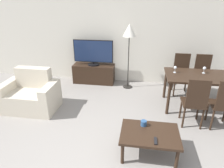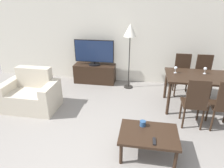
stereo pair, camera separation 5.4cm
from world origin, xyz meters
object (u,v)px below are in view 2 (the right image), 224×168
object	(u,v)px
dining_chair_far_left	(182,72)
cup_white_near	(143,123)
floor_lamp	(130,34)
coffee_table	(149,136)
tv	(94,52)
armchair	(32,95)
dining_chair_near	(195,101)
tv_stand	(95,73)
remote_primary	(154,141)
wine_glass_left	(205,69)
dining_chair_far	(204,74)
wine_glass_right	(176,68)
dining_table	(201,80)

from	to	relation	value
dining_chair_far_left	cup_white_near	size ratio (longest dim) A/B	10.48
floor_lamp	coffee_table	bearing A→B (deg)	-77.89
tv	floor_lamp	xyz separation A→B (m)	(0.97, -0.19, 0.56)
armchair	dining_chair_far_left	bearing A→B (deg)	22.09
tv	dining_chair_near	xyz separation A→B (m)	(2.29, -1.78, -0.33)
cup_white_near	armchair	bearing A→B (deg)	160.42
tv_stand	remote_primary	world-z (taller)	tv_stand
cup_white_near	wine_glass_left	size ratio (longest dim) A/B	0.64
dining_chair_far	wine_glass_right	distance (m)	1.06
cup_white_near	tv	bearing A→B (deg)	119.49
dining_table	dining_chair_far	bearing A→B (deg)	71.61
dining_chair_near	floor_lamp	distance (m)	2.25
floor_lamp	tv	bearing A→B (deg)	168.63
floor_lamp	cup_white_near	world-z (taller)	floor_lamp
dining_chair_far	remote_primary	xyz separation A→B (m)	(-1.22, -2.54, -0.14)
tv	dining_table	xyz separation A→B (m)	(2.54, -1.03, -0.20)
dining_chair_near	wine_glass_right	distance (m)	0.94
cup_white_near	dining_table	bearing A→B (deg)	51.44
tv_stand	dining_table	bearing A→B (deg)	-22.11
armchair	tv	distance (m)	1.98
coffee_table	floor_lamp	bearing A→B (deg)	102.11
remote_primary	coffee_table	bearing A→B (deg)	111.48
remote_primary	floor_lamp	bearing A→B (deg)	102.80
cup_white_near	wine_glass_right	bearing A→B (deg)	67.72
tv	dining_table	distance (m)	2.75
tv_stand	wine_glass_right	bearing A→B (deg)	-25.00
wine_glass_left	wine_glass_right	bearing A→B (deg)	-175.03
dining_table	dining_chair_far	xyz separation A→B (m)	(0.25, 0.75, -0.13)
cup_white_near	dining_chair_far	bearing A→B (deg)	57.46
tv_stand	dining_chair_near	xyz separation A→B (m)	(2.29, -1.78, 0.28)
dining_table	wine_glass_left	xyz separation A→B (m)	(0.09, 0.14, 0.19)
tv_stand	tv	xyz separation A→B (m)	(-0.00, -0.00, 0.61)
tv	dining_table	size ratio (longest dim) A/B	0.76
tv_stand	cup_white_near	xyz separation A→B (m)	(1.39, -2.47, 0.18)
tv_stand	dining_chair_far	size ratio (longest dim) A/B	1.15
wine_glass_left	coffee_table	bearing A→B (deg)	-122.96
dining_chair_far_left	remote_primary	world-z (taller)	dining_chair_far_left
dining_chair_far_left	dining_chair_far	bearing A→B (deg)	0.00
armchair	dining_table	world-z (taller)	armchair
tv_stand	dining_chair_far_left	world-z (taller)	dining_chair_far_left
coffee_table	remote_primary	xyz separation A→B (m)	(0.07, -0.19, 0.06)
dining_chair_far	armchair	bearing A→B (deg)	-160.58
floor_lamp	dining_table	bearing A→B (deg)	-27.98
tv_stand	dining_table	size ratio (longest dim) A/B	0.80
dining_chair_near	remote_primary	size ratio (longest dim) A/B	6.56
armchair	floor_lamp	distance (m)	2.67
coffee_table	dining_chair_far_left	size ratio (longest dim) A/B	0.89
coffee_table	armchair	bearing A→B (deg)	157.74
dining_chair_near	floor_lamp	xyz separation A→B (m)	(-1.32, 1.58, 0.89)
cup_white_near	wine_glass_right	world-z (taller)	wine_glass_right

